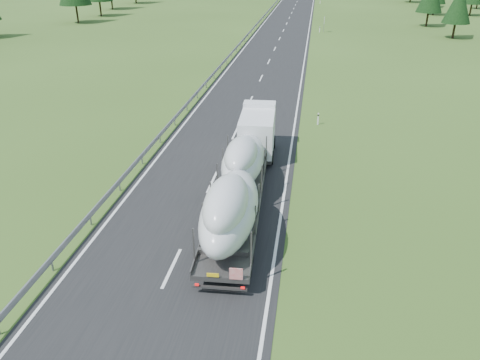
# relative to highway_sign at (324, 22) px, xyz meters

# --- Properties ---
(road_surface) EXTENTS (10.00, 400.00, 0.02)m
(road_surface) POSITION_rel_highway_sign_xyz_m (-7.20, 20.00, -1.80)
(road_surface) COLOR black
(road_surface) RESTS_ON ground
(guardrail) EXTENTS (0.10, 400.00, 0.76)m
(guardrail) POSITION_rel_highway_sign_xyz_m (-12.50, 19.94, -1.21)
(guardrail) COLOR slate
(guardrail) RESTS_ON ground
(highway_sign) EXTENTS (0.08, 0.90, 2.60)m
(highway_sign) POSITION_rel_highway_sign_xyz_m (0.00, 0.00, 0.00)
(highway_sign) COLOR slate
(highway_sign) RESTS_ON ground
(boat_truck) EXTENTS (3.11, 18.03, 4.07)m
(boat_truck) POSITION_rel_highway_sign_xyz_m (-4.93, -64.76, 0.31)
(boat_truck) COLOR white
(boat_truck) RESTS_ON ground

